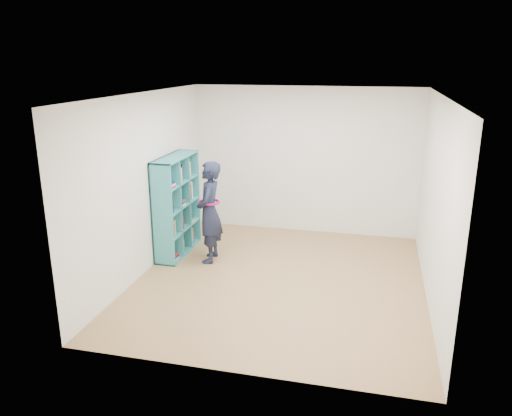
# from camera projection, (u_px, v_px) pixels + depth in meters

# --- Properties ---
(floor) EXTENTS (4.50, 4.50, 0.00)m
(floor) POSITION_uv_depth(u_px,v_px,m) (279.00, 281.00, 7.13)
(floor) COLOR #997445
(floor) RESTS_ON ground
(ceiling) EXTENTS (4.50, 4.50, 0.00)m
(ceiling) POSITION_uv_depth(u_px,v_px,m) (282.00, 95.00, 6.38)
(ceiling) COLOR white
(ceiling) RESTS_ON wall_back
(wall_left) EXTENTS (0.02, 4.50, 2.60)m
(wall_left) POSITION_uv_depth(u_px,v_px,m) (145.00, 184.00, 7.21)
(wall_left) COLOR silver
(wall_left) RESTS_ON floor
(wall_right) EXTENTS (0.02, 4.50, 2.60)m
(wall_right) POSITION_uv_depth(u_px,v_px,m) (436.00, 202.00, 6.31)
(wall_right) COLOR silver
(wall_right) RESTS_ON floor
(wall_back) EXTENTS (4.00, 0.02, 2.60)m
(wall_back) POSITION_uv_depth(u_px,v_px,m) (305.00, 161.00, 8.85)
(wall_back) COLOR silver
(wall_back) RESTS_ON floor
(wall_front) EXTENTS (4.00, 0.02, 2.60)m
(wall_front) POSITION_uv_depth(u_px,v_px,m) (236.00, 253.00, 4.66)
(wall_front) COLOR silver
(wall_front) RESTS_ON floor
(bookshelf) EXTENTS (0.35, 1.19, 1.59)m
(bookshelf) POSITION_uv_depth(u_px,v_px,m) (175.00, 207.00, 7.97)
(bookshelf) COLOR teal
(bookshelf) RESTS_ON floor
(person) EXTENTS (0.45, 0.62, 1.58)m
(person) POSITION_uv_depth(u_px,v_px,m) (209.00, 212.00, 7.64)
(person) COLOR black
(person) RESTS_ON floor
(smartphone) EXTENTS (0.04, 0.10, 0.12)m
(smartphone) POSITION_uv_depth(u_px,v_px,m) (200.00, 204.00, 7.71)
(smartphone) COLOR silver
(smartphone) RESTS_ON person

